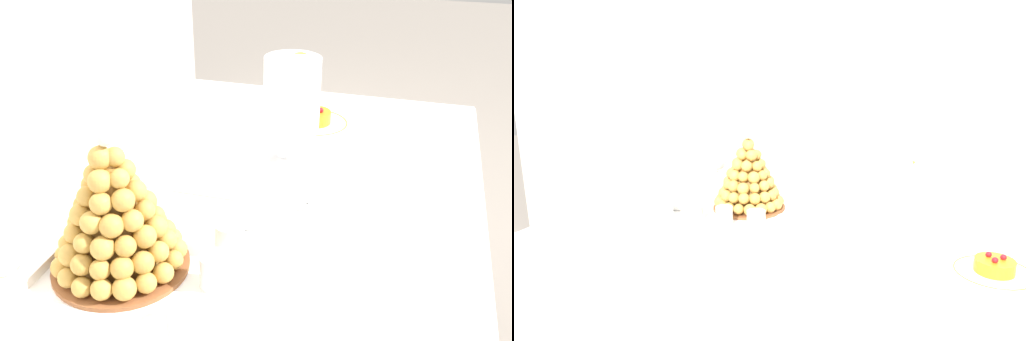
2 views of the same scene
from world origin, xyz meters
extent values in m
cube|color=silver|center=(0.00, 1.13, 1.25)|extent=(4.80, 0.10, 2.50)
cylinder|color=brown|center=(-0.67, 0.37, 0.36)|extent=(0.04, 0.04, 0.72)
cube|color=brown|center=(0.00, 0.00, 0.73)|extent=(1.45, 0.85, 0.02)
cube|color=white|center=(0.00, 0.00, 0.74)|extent=(1.51, 0.91, 0.00)
cube|color=white|center=(0.00, 0.46, 0.62)|extent=(1.51, 0.01, 0.24)
cube|color=white|center=(-0.76, 0.00, 0.62)|extent=(0.01, 0.91, 0.24)
cube|color=white|center=(-0.22, 0.08, 0.74)|extent=(0.54, 0.39, 0.01)
cube|color=white|center=(-0.22, -0.12, 0.76)|extent=(0.54, 0.01, 0.02)
cube|color=white|center=(-0.22, 0.28, 0.76)|extent=(0.54, 0.01, 0.02)
cube|color=white|center=(-0.49, 0.08, 0.76)|extent=(0.01, 0.39, 0.02)
cube|color=white|center=(0.06, 0.08, 0.76)|extent=(0.01, 0.39, 0.02)
cylinder|color=white|center=(-0.22, 0.08, 0.75)|extent=(0.36, 0.36, 0.00)
cylinder|color=brown|center=(-0.22, 0.15, 0.75)|extent=(0.23, 0.23, 0.01)
cone|color=#AF7D38|center=(-0.22, 0.15, 0.87)|extent=(0.16, 0.16, 0.22)
sphere|color=gold|center=(-0.12, 0.15, 0.77)|extent=(0.04, 0.04, 0.04)
sphere|color=gold|center=(-0.13, 0.19, 0.78)|extent=(0.04, 0.04, 0.04)
sphere|color=gold|center=(-0.15, 0.22, 0.78)|extent=(0.03, 0.03, 0.03)
sphere|color=gold|center=(-0.17, 0.24, 0.77)|extent=(0.04, 0.04, 0.04)
sphere|color=gold|center=(-0.21, 0.25, 0.77)|extent=(0.04, 0.04, 0.04)
sphere|color=gold|center=(-0.24, 0.24, 0.77)|extent=(0.03, 0.03, 0.03)
sphere|color=gold|center=(-0.27, 0.23, 0.77)|extent=(0.04, 0.04, 0.04)
sphere|color=gold|center=(-0.30, 0.20, 0.78)|extent=(0.03, 0.03, 0.03)
sphere|color=gold|center=(-0.31, 0.17, 0.77)|extent=(0.03, 0.03, 0.03)
sphere|color=gold|center=(-0.31, 0.14, 0.78)|extent=(0.04, 0.04, 0.04)
sphere|color=gold|center=(-0.30, 0.10, 0.78)|extent=(0.04, 0.04, 0.04)
sphere|color=gold|center=(-0.27, 0.08, 0.78)|extent=(0.03, 0.03, 0.03)
sphere|color=gold|center=(-0.24, 0.06, 0.78)|extent=(0.04, 0.04, 0.04)
sphere|color=gold|center=(-0.21, 0.06, 0.78)|extent=(0.03, 0.03, 0.03)
sphere|color=gold|center=(-0.17, 0.07, 0.78)|extent=(0.04, 0.04, 0.04)
sphere|color=gold|center=(-0.15, 0.09, 0.78)|extent=(0.04, 0.04, 0.04)
sphere|color=gold|center=(-0.13, 0.12, 0.78)|extent=(0.04, 0.04, 0.04)
sphere|color=gold|center=(-0.14, 0.18, 0.81)|extent=(0.04, 0.04, 0.04)
sphere|color=gold|center=(-0.16, 0.21, 0.81)|extent=(0.04, 0.04, 0.04)
sphere|color=gold|center=(-0.19, 0.23, 0.81)|extent=(0.03, 0.03, 0.03)
sphere|color=gold|center=(-0.22, 0.23, 0.81)|extent=(0.04, 0.04, 0.04)
sphere|color=gold|center=(-0.25, 0.23, 0.81)|extent=(0.03, 0.03, 0.03)
sphere|color=gold|center=(-0.28, 0.21, 0.81)|extent=(0.04, 0.04, 0.04)
sphere|color=gold|center=(-0.29, 0.18, 0.81)|extent=(0.04, 0.04, 0.04)
sphere|color=gold|center=(-0.30, 0.14, 0.81)|extent=(0.03, 0.03, 0.03)
sphere|color=gold|center=(-0.28, 0.11, 0.81)|extent=(0.04, 0.04, 0.04)
sphere|color=gold|center=(-0.26, 0.09, 0.81)|extent=(0.04, 0.04, 0.04)
sphere|color=gold|center=(-0.23, 0.07, 0.81)|extent=(0.04, 0.04, 0.04)
sphere|color=gold|center=(-0.20, 0.07, 0.81)|extent=(0.04, 0.04, 0.04)
sphere|color=gold|center=(-0.17, 0.09, 0.81)|extent=(0.04, 0.04, 0.04)
sphere|color=gold|center=(-0.14, 0.11, 0.81)|extent=(0.04, 0.04, 0.04)
sphere|color=gold|center=(-0.14, 0.15, 0.81)|extent=(0.04, 0.04, 0.04)
sphere|color=gold|center=(-0.16, 0.20, 0.84)|extent=(0.04, 0.04, 0.04)
sphere|color=gold|center=(-0.19, 0.22, 0.84)|extent=(0.03, 0.03, 0.03)
sphere|color=gold|center=(-0.23, 0.22, 0.84)|extent=(0.03, 0.03, 0.03)
sphere|color=gold|center=(-0.26, 0.20, 0.84)|extent=(0.03, 0.03, 0.03)
sphere|color=gold|center=(-0.28, 0.18, 0.84)|extent=(0.03, 0.03, 0.03)
sphere|color=gold|center=(-0.28, 0.14, 0.84)|extent=(0.04, 0.04, 0.04)
sphere|color=gold|center=(-0.27, 0.11, 0.84)|extent=(0.04, 0.04, 0.04)
sphere|color=gold|center=(-0.24, 0.09, 0.84)|extent=(0.04, 0.04, 0.04)
sphere|color=gold|center=(-0.20, 0.09, 0.84)|extent=(0.04, 0.04, 0.04)
sphere|color=gold|center=(-0.17, 0.10, 0.84)|extent=(0.03, 0.03, 0.03)
sphere|color=gold|center=(-0.15, 0.13, 0.84)|extent=(0.04, 0.04, 0.04)
sphere|color=gold|center=(-0.15, 0.16, 0.84)|extent=(0.03, 0.03, 0.03)
sphere|color=gold|center=(-0.19, 0.20, 0.87)|extent=(0.04, 0.04, 0.04)
sphere|color=gold|center=(-0.22, 0.21, 0.87)|extent=(0.03, 0.03, 0.03)
sphere|color=gold|center=(-0.25, 0.19, 0.87)|extent=(0.04, 0.04, 0.04)
sphere|color=gold|center=(-0.27, 0.16, 0.87)|extent=(0.04, 0.04, 0.04)
sphere|color=gold|center=(-0.26, 0.13, 0.87)|extent=(0.04, 0.04, 0.04)
sphere|color=gold|center=(-0.24, 0.11, 0.87)|extent=(0.04, 0.04, 0.04)
sphere|color=gold|center=(-0.21, 0.10, 0.87)|extent=(0.03, 0.03, 0.03)
sphere|color=gold|center=(-0.18, 0.11, 0.87)|extent=(0.04, 0.04, 0.04)
sphere|color=gold|center=(-0.16, 0.14, 0.87)|extent=(0.03, 0.03, 0.03)
sphere|color=gold|center=(-0.17, 0.17, 0.87)|extent=(0.03, 0.03, 0.03)
sphere|color=gold|center=(-0.21, 0.19, 0.90)|extent=(0.04, 0.04, 0.04)
sphere|color=gold|center=(-0.24, 0.18, 0.90)|extent=(0.03, 0.03, 0.03)
sphere|color=gold|center=(-0.26, 0.15, 0.90)|extent=(0.04, 0.04, 0.04)
sphere|color=gold|center=(-0.24, 0.12, 0.90)|extent=(0.04, 0.04, 0.04)
sphere|color=gold|center=(-0.21, 0.12, 0.90)|extent=(0.03, 0.03, 0.03)
sphere|color=gold|center=(-0.18, 0.14, 0.90)|extent=(0.03, 0.03, 0.03)
sphere|color=gold|center=(-0.18, 0.17, 0.90)|extent=(0.03, 0.03, 0.03)
sphere|color=gold|center=(-0.22, 0.18, 0.93)|extent=(0.04, 0.04, 0.04)
sphere|color=gold|center=(-0.24, 0.16, 0.93)|extent=(0.04, 0.04, 0.04)
sphere|color=gold|center=(-0.23, 0.13, 0.93)|extent=(0.03, 0.03, 0.03)
sphere|color=gold|center=(-0.20, 0.14, 0.93)|extent=(0.04, 0.04, 0.04)
sphere|color=gold|center=(-0.19, 0.16, 0.93)|extent=(0.03, 0.03, 0.03)
sphere|color=gold|center=(-0.22, 0.16, 0.96)|extent=(0.04, 0.04, 0.04)
sphere|color=gold|center=(-0.21, 0.14, 0.96)|extent=(0.03, 0.03, 0.03)
sphere|color=white|center=(-0.22, 0.15, 1.00)|extent=(0.03, 0.03, 0.03)
cylinder|color=silver|center=(-0.43, -0.03, 0.78)|extent=(0.06, 0.06, 0.05)
cylinder|color=brown|center=(-0.43, -0.03, 0.76)|extent=(0.05, 0.05, 0.02)
cylinder|color=#8C603D|center=(-0.43, -0.03, 0.78)|extent=(0.05, 0.05, 0.02)
sphere|color=brown|center=(-0.43, -0.03, 0.79)|extent=(0.02, 0.02, 0.02)
cylinder|color=silver|center=(-0.32, -0.01, 0.77)|extent=(0.06, 0.06, 0.05)
cylinder|color=gold|center=(-0.32, -0.01, 0.76)|extent=(0.05, 0.05, 0.02)
cylinder|color=#EAC166|center=(-0.32, -0.01, 0.78)|extent=(0.05, 0.05, 0.01)
sphere|color=brown|center=(-0.33, -0.01, 0.79)|extent=(0.02, 0.02, 0.02)
cylinder|color=silver|center=(-0.22, -0.02, 0.78)|extent=(0.05, 0.05, 0.06)
cylinder|color=brown|center=(-0.22, -0.02, 0.76)|extent=(0.05, 0.05, 0.02)
cylinder|color=#8C603D|center=(-0.22, -0.02, 0.78)|extent=(0.05, 0.05, 0.02)
sphere|color=brown|center=(-0.22, -0.02, 0.80)|extent=(0.01, 0.01, 0.01)
cylinder|color=silver|center=(-0.12, -0.01, 0.78)|extent=(0.05, 0.05, 0.06)
cylinder|color=#F4EAC6|center=(-0.12, -0.01, 0.76)|extent=(0.05, 0.05, 0.02)
cylinder|color=white|center=(-0.12, -0.01, 0.78)|extent=(0.05, 0.05, 0.02)
sphere|color=brown|center=(-0.11, -0.02, 0.80)|extent=(0.02, 0.02, 0.02)
cylinder|color=silver|center=(-0.02, -0.02, 0.78)|extent=(0.06, 0.06, 0.06)
cylinder|color=gold|center=(-0.02, -0.02, 0.76)|extent=(0.06, 0.06, 0.02)
cylinder|color=#EAC166|center=(-0.02, -0.02, 0.78)|extent=(0.06, 0.06, 0.02)
sphere|color=brown|center=(-0.02, -0.02, 0.80)|extent=(0.02, 0.02, 0.02)
cylinder|color=white|center=(-0.43, 0.08, 0.76)|extent=(0.08, 0.08, 0.02)
cylinder|color=#F2CC59|center=(-0.43, 0.08, 0.77)|extent=(0.07, 0.07, 0.00)
cylinder|color=white|center=(0.27, -0.03, 0.74)|extent=(0.11, 0.11, 0.01)
cylinder|color=white|center=(0.27, -0.03, 0.79)|extent=(0.02, 0.02, 0.08)
cylinder|color=white|center=(0.27, -0.03, 0.91)|extent=(0.13, 0.13, 0.17)
cylinder|color=#E54C47|center=(0.31, -0.02, 0.84)|extent=(0.05, 0.04, 0.05)
cylinder|color=yellow|center=(0.25, 0.00, 0.84)|extent=(0.05, 0.05, 0.05)
cylinder|color=#D199D8|center=(0.26, -0.04, 0.84)|extent=(0.06, 0.04, 0.06)
cylinder|color=#F9A54C|center=(0.29, -0.02, 0.86)|extent=(0.05, 0.05, 0.05)
cylinder|color=#F9A54C|center=(0.24, -0.02, 0.86)|extent=(0.07, 0.04, 0.07)
cylinder|color=#E54C47|center=(0.27, -0.06, 0.86)|extent=(0.06, 0.05, 0.05)
cylinder|color=brown|center=(0.28, -0.02, 0.89)|extent=(0.06, 0.05, 0.06)
cylinder|color=pink|center=(0.25, -0.01, 0.89)|extent=(0.05, 0.05, 0.04)
cylinder|color=yellow|center=(0.27, -0.05, 0.89)|extent=(0.05, 0.05, 0.05)
cylinder|color=pink|center=(0.29, -0.04, 0.89)|extent=(0.05, 0.05, 0.05)
cylinder|color=#E54C47|center=(0.26, 0.00, 0.91)|extent=(0.05, 0.05, 0.04)
cylinder|color=pink|center=(0.26, -0.05, 0.91)|extent=(0.06, 0.05, 0.06)
cylinder|color=#D199D8|center=(0.29, -0.03, 0.91)|extent=(0.05, 0.05, 0.05)
cylinder|color=brown|center=(0.25, 0.00, 0.93)|extent=(0.05, 0.05, 0.04)
cylinder|color=#E54C47|center=(0.25, -0.04, 0.93)|extent=(0.05, 0.05, 0.04)
cylinder|color=yellow|center=(0.28, -0.04, 0.93)|extent=(0.05, 0.05, 0.04)
cylinder|color=yellow|center=(0.28, -0.01, 0.93)|extent=(0.05, 0.05, 0.05)
cylinder|color=#72B2E0|center=(0.25, -0.02, 0.95)|extent=(0.05, 0.05, 0.02)
cylinder|color=#E54C47|center=(0.26, -0.06, 0.95)|extent=(0.05, 0.05, 0.04)
cylinder|color=#D199D8|center=(0.29, -0.03, 0.95)|extent=(0.05, 0.04, 0.05)
cylinder|color=#E54C47|center=(0.27, 0.00, 0.95)|extent=(0.05, 0.05, 0.04)
cylinder|color=pink|center=(0.25, -0.03, 0.98)|extent=(0.05, 0.05, 0.05)
cylinder|color=yellow|center=(0.29, -0.04, 0.98)|extent=(0.05, 0.05, 0.04)
cylinder|color=brown|center=(0.28, 0.00, 0.98)|extent=(0.04, 0.05, 0.03)
cylinder|color=white|center=(0.50, -0.04, 0.74)|extent=(0.19, 0.19, 0.01)
torus|color=gold|center=(0.50, -0.04, 0.75)|extent=(0.18, 0.18, 0.00)
cylinder|color=orange|center=(0.50, -0.04, 0.76)|extent=(0.09, 0.09, 0.03)
sphere|color=#A51923|center=(0.52, -0.03, 0.78)|extent=(0.01, 0.01, 0.01)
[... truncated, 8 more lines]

